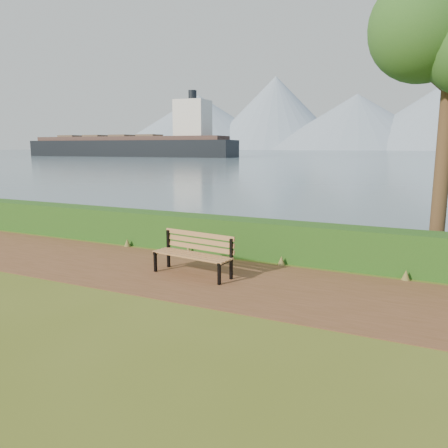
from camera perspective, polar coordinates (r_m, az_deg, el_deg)
The scene contains 7 objects.
ground at distance 9.95m, azimuth -5.15°, elevation -7.17°, with size 140.00×140.00×0.00m, color #4E5B1A.
path at distance 10.20m, azimuth -4.28°, elevation -6.70°, with size 40.00×3.40×0.01m, color brown.
hedge at distance 12.06m, azimuth 1.13°, elevation -1.61°, with size 32.00×0.85×1.00m, color #193F12.
water at distance 268.21m, azimuth 24.88°, elevation 8.55°, with size 700.00×510.00×0.00m, color #405867.
mountains at distance 415.18m, azimuth 24.26°, elevation 12.65°, with size 585.00×190.00×70.00m.
bench at distance 10.12m, azimuth -3.86°, elevation -3.53°, with size 2.01×0.83×0.98m.
cargo_ship at distance 131.67m, azimuth -11.45°, elevation 9.90°, with size 65.62×14.91×19.75m.
Camera 1 is at (4.89, -8.15, 2.95)m, focal length 35.00 mm.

